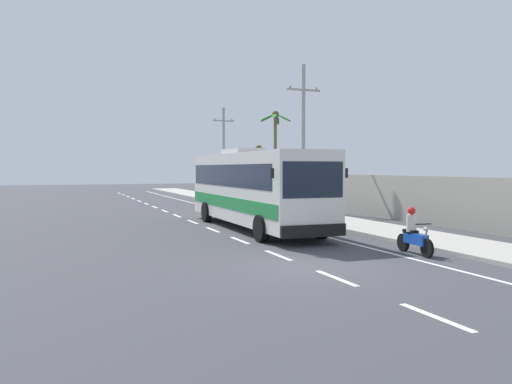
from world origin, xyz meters
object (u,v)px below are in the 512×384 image
object	(u,v)px
palm_second	(275,136)
motorcycle_beside_bus	(414,235)
palm_nearest	(259,161)
utility_pole_mid	(303,135)
utility_pole_far	(224,150)
motorcycle_trailing	(229,201)
pedestrian_near_kerb	(290,196)
coach_bus_foreground	(253,186)

from	to	relation	value
palm_second	motorcycle_beside_bus	bearing A→B (deg)	-102.60
palm_nearest	palm_second	xyz separation A→B (m)	(-0.57, -4.99, 1.88)
utility_pole_mid	utility_pole_far	distance (m)	18.14
motorcycle_trailing	palm_second	distance (m)	8.81
palm_nearest	motorcycle_trailing	bearing A→B (deg)	-121.25
motorcycle_trailing	palm_nearest	distance (m)	12.05
pedestrian_near_kerb	motorcycle_beside_bus	bearing A→B (deg)	94.95
palm_second	coach_bus_foreground	bearing A→B (deg)	-116.91
coach_bus_foreground	motorcycle_trailing	size ratio (longest dim) A/B	6.29
pedestrian_near_kerb	palm_second	xyz separation A→B (m)	(2.51, 8.17, 4.29)
pedestrian_near_kerb	motorcycle_trailing	bearing A→B (deg)	-31.24
utility_pole_mid	palm_second	xyz separation A→B (m)	(1.19, 7.29, 0.42)
motorcycle_trailing	palm_second	size ratio (longest dim) A/B	0.27
motorcycle_trailing	pedestrian_near_kerb	distance (m)	4.36
pedestrian_near_kerb	utility_pole_mid	world-z (taller)	utility_pole_mid
motorcycle_beside_bus	palm_second	xyz separation A→B (m)	(5.27, 23.55, 4.72)
palm_nearest	palm_second	size ratio (longest dim) A/B	0.66
motorcycle_beside_bus	utility_pole_far	xyz separation A→B (m)	(4.47, 34.39, 3.90)
coach_bus_foreground	utility_pole_mid	distance (m)	10.39
utility_pole_far	palm_second	distance (m)	10.90
utility_pole_far	palm_second	world-z (taller)	utility_pole_far
utility_pole_mid	utility_pole_far	xyz separation A→B (m)	(0.39, 18.13, -0.39)
motorcycle_beside_bus	utility_pole_mid	distance (m)	17.31
utility_pole_mid	palm_nearest	bearing A→B (deg)	81.85
motorcycle_beside_bus	palm_second	distance (m)	24.59
coach_bus_foreground	utility_pole_far	xyz separation A→B (m)	(6.78, 25.77, 2.58)
motorcycle_trailing	utility_pole_mid	bearing A→B (deg)	-27.72
coach_bus_foreground	palm_second	bearing A→B (deg)	63.09
coach_bus_foreground	palm_second	world-z (taller)	palm_second
motorcycle_trailing	pedestrian_near_kerb	bearing A→B (deg)	-46.37
pedestrian_near_kerb	palm_nearest	distance (m)	13.73
coach_bus_foreground	palm_second	distance (m)	17.08
palm_second	motorcycle_trailing	bearing A→B (deg)	-137.62
utility_pole_mid	motorcycle_beside_bus	bearing A→B (deg)	-104.08
coach_bus_foreground	pedestrian_near_kerb	size ratio (longest dim) A/B	7.09
motorcycle_beside_bus	coach_bus_foreground	bearing A→B (deg)	104.98
utility_pole_mid	palm_nearest	size ratio (longest dim) A/B	1.95
pedestrian_near_kerb	utility_pole_mid	bearing A→B (deg)	-131.23
utility_pole_mid	utility_pole_far	world-z (taller)	utility_pole_mid
motorcycle_trailing	palm_nearest	size ratio (longest dim) A/B	0.40
coach_bus_foreground	motorcycle_trailing	world-z (taller)	coach_bus_foreground
pedestrian_near_kerb	utility_pole_mid	distance (m)	4.18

